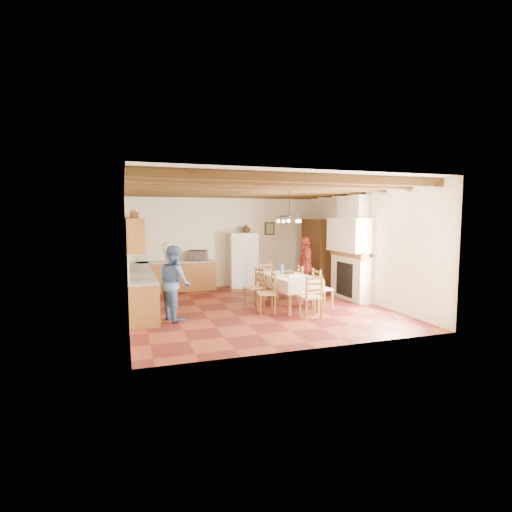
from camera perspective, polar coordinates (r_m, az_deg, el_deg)
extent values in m
cube|color=#4D1615|center=(9.94, 0.00, -7.43)|extent=(6.00, 6.50, 0.02)
cube|color=silver|center=(9.72, 0.00, 10.20)|extent=(6.00, 6.50, 0.02)
cube|color=beige|center=(12.84, -4.60, 2.31)|extent=(6.00, 0.02, 3.00)
cube|color=beige|center=(6.71, 8.81, -0.69)|extent=(6.00, 0.02, 3.00)
cube|color=beige|center=(9.22, -18.05, 0.78)|extent=(0.02, 6.50, 3.00)
cube|color=beige|center=(11.04, 15.00, 1.61)|extent=(0.02, 6.50, 3.00)
cube|color=brown|center=(10.40, -16.20, -4.59)|extent=(0.60, 4.30, 0.86)
cube|color=brown|center=(12.36, -11.21, -2.89)|extent=(2.30, 0.60, 0.86)
cube|color=slate|center=(10.34, -16.27, -2.13)|extent=(0.62, 4.30, 0.04)
cube|color=slate|center=(12.31, -11.25, -0.82)|extent=(2.34, 0.62, 0.04)
cube|color=beige|center=(10.29, -17.90, -0.42)|extent=(0.03, 4.30, 0.60)
cube|color=beige|center=(12.56, -11.44, 0.77)|extent=(2.30, 0.03, 0.60)
cube|color=brown|center=(10.25, -17.12, 3.23)|extent=(0.35, 4.20, 0.70)
cube|color=black|center=(13.25, 1.96, 3.94)|extent=(0.34, 0.03, 0.42)
cube|color=silver|center=(12.76, -1.87, -0.55)|extent=(0.92, 0.78, 1.73)
cube|color=silver|center=(9.91, 4.72, -2.90)|extent=(1.02, 1.86, 0.05)
cube|color=brown|center=(9.10, 4.82, -6.19)|extent=(0.07, 0.07, 0.75)
cube|color=brown|center=(9.45, 8.93, -5.79)|extent=(0.07, 0.07, 0.75)
cube|color=brown|center=(10.55, 0.93, -4.54)|extent=(0.07, 0.07, 0.75)
cube|color=brown|center=(10.85, 4.61, -4.27)|extent=(0.07, 0.07, 0.75)
torus|color=black|center=(9.80, 4.79, 5.69)|extent=(0.47, 0.47, 0.03)
imported|color=beige|center=(9.99, -12.14, -2.72)|extent=(0.52, 0.67, 1.61)
imported|color=#4769A7|center=(8.83, -11.58, -3.73)|extent=(0.83, 0.95, 1.63)
imported|color=#A33129|center=(11.59, 7.11, -1.36)|extent=(0.70, 1.06, 1.67)
imported|color=silver|center=(12.39, -8.22, 0.08)|extent=(0.65, 0.53, 0.31)
imported|color=#331C10|center=(12.72, -1.41, 3.97)|extent=(0.33, 0.33, 0.28)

